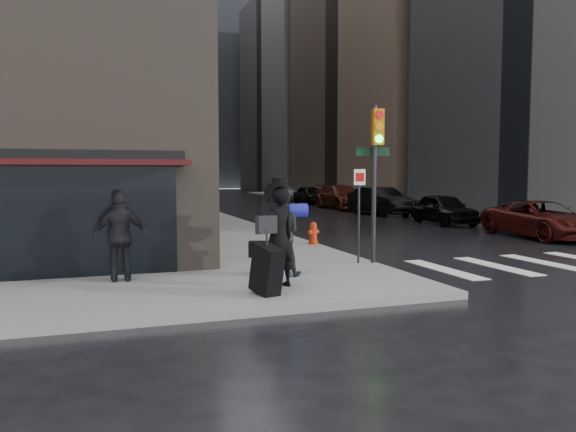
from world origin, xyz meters
The scene contains 18 objects.
ground centered at (0.00, 0.00, 0.00)m, with size 140.00×140.00×0.00m, color black.
sidewalk_left centered at (0.00, 27.00, 0.07)m, with size 4.00×50.00×0.15m, color slate.
sidewalk_right centered at (13.50, 27.00, 0.07)m, with size 3.00×50.00×0.15m, color slate.
crosswalk centered at (7.50, 1.00, 0.00)m, with size 8.50×3.00×0.01m.
bldg_left_far centered at (-13.00, 62.00, 13.00)m, with size 22.00×20.00×26.00m, color brown.
bldg_right_far centered at (26.00, 58.00, 12.50)m, with size 22.00×20.00×25.00m, color slate.
bldg_distant centered at (6.00, 78.00, 16.00)m, with size 40.00×12.00×32.00m, color slate.
man_overcoat centered at (-1.41, -0.53, 1.08)m, with size 1.14×1.40×2.22m.
man_jeans centered at (-0.89, 0.80, 1.09)m, with size 1.31×1.04×1.88m.
man_greycoat centered at (-4.26, 1.23, 1.10)m, with size 1.13×0.50×1.90m.
traffic_light centered at (1.86, 1.65, 2.70)m, with size 0.98×0.49×3.95m.
fire_hydrant centered at (1.80, 5.63, 0.47)m, with size 0.41×0.31×0.71m.
parked_car_0 centered at (10.99, 5.71, 0.69)m, with size 2.28×4.95×1.38m, color #3D0E0C.
parked_car_1 centered at (10.76, 11.65, 0.72)m, with size 1.70×4.21×1.44m, color black.
parked_car_2 centered at (10.62, 17.58, 0.80)m, with size 1.69×4.84×1.59m, color black.
parked_car_3 centered at (10.83, 23.52, 0.79)m, with size 2.23×5.48×1.59m, color #41150D.
parked_car_4 centered at (10.91, 29.46, 0.70)m, with size 1.65×4.10×1.40m, color black.
parked_car_5 centered at (10.44, 35.39, 0.70)m, with size 1.48×4.23×1.40m, color #4F4F55.
Camera 1 is at (-4.72, -10.94, 2.44)m, focal length 35.00 mm.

